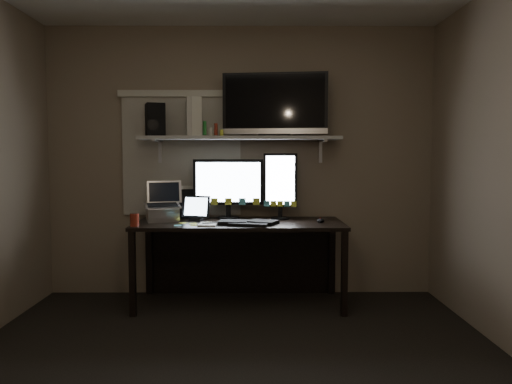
{
  "coord_description": "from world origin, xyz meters",
  "views": [
    {
      "loc": [
        0.12,
        -2.89,
        1.31
      ],
      "look_at": [
        0.14,
        1.25,
        1.0
      ],
      "focal_mm": 35.0,
      "sensor_mm": 36.0,
      "label": 1
    }
  ],
  "objects_px": {
    "mouse": "(321,221)",
    "tv": "(275,105)",
    "speaker": "(155,120)",
    "game_console": "(194,117)",
    "desk": "(240,240)",
    "keyboard": "(248,222)",
    "cup": "(135,220)",
    "monitor_landscape": "(228,188)",
    "monitor_portrait": "(280,186)",
    "laptop": "(162,202)",
    "tablet": "(196,208)"
  },
  "relations": [
    {
      "from": "mouse",
      "to": "tv",
      "type": "relative_size",
      "value": 0.11
    },
    {
      "from": "tv",
      "to": "laptop",
      "type": "bearing_deg",
      "value": -164.49
    },
    {
      "from": "keyboard",
      "to": "tablet",
      "type": "distance_m",
      "value": 0.52
    },
    {
      "from": "speaker",
      "to": "keyboard",
      "type": "bearing_deg",
      "value": -40.86
    },
    {
      "from": "monitor_landscape",
      "to": "keyboard",
      "type": "xyz_separation_m",
      "value": [
        0.18,
        -0.36,
        -0.26
      ]
    },
    {
      "from": "cup",
      "to": "keyboard",
      "type": "bearing_deg",
      "value": 7.69
    },
    {
      "from": "tv",
      "to": "cup",
      "type": "bearing_deg",
      "value": -151.64
    },
    {
      "from": "desk",
      "to": "laptop",
      "type": "height_order",
      "value": "laptop"
    },
    {
      "from": "tablet",
      "to": "laptop",
      "type": "xyz_separation_m",
      "value": [
        -0.29,
        -0.04,
        0.06
      ]
    },
    {
      "from": "desk",
      "to": "cup",
      "type": "height_order",
      "value": "cup"
    },
    {
      "from": "cup",
      "to": "monitor_portrait",
      "type": "bearing_deg",
      "value": 20.18
    },
    {
      "from": "desk",
      "to": "cup",
      "type": "xyz_separation_m",
      "value": [
        -0.85,
        -0.39,
        0.23
      ]
    },
    {
      "from": "tablet",
      "to": "keyboard",
      "type": "bearing_deg",
      "value": -8.01
    },
    {
      "from": "monitor_landscape",
      "to": "speaker",
      "type": "height_order",
      "value": "speaker"
    },
    {
      "from": "tablet",
      "to": "speaker",
      "type": "height_order",
      "value": "speaker"
    },
    {
      "from": "tv",
      "to": "game_console",
      "type": "bearing_deg",
      "value": -172.42
    },
    {
      "from": "laptop",
      "to": "tv",
      "type": "distance_m",
      "value": 1.32
    },
    {
      "from": "mouse",
      "to": "tv",
      "type": "height_order",
      "value": "tv"
    },
    {
      "from": "monitor_landscape",
      "to": "cup",
      "type": "height_order",
      "value": "monitor_landscape"
    },
    {
      "from": "keyboard",
      "to": "cup",
      "type": "xyz_separation_m",
      "value": [
        -0.93,
        -0.12,
        0.04
      ]
    },
    {
      "from": "game_console",
      "to": "tv",
      "type": "bearing_deg",
      "value": -16.53
    },
    {
      "from": "monitor_landscape",
      "to": "monitor_portrait",
      "type": "relative_size",
      "value": 1.05
    },
    {
      "from": "tablet",
      "to": "tv",
      "type": "xyz_separation_m",
      "value": [
        0.7,
        0.11,
        0.92
      ]
    },
    {
      "from": "desk",
      "to": "game_console",
      "type": "distance_m",
      "value": 1.17
    },
    {
      "from": "laptop",
      "to": "tablet",
      "type": "bearing_deg",
      "value": -8.74
    },
    {
      "from": "cup",
      "to": "speaker",
      "type": "relative_size",
      "value": 0.36
    },
    {
      "from": "laptop",
      "to": "keyboard",
      "type": "bearing_deg",
      "value": -30.39
    },
    {
      "from": "desk",
      "to": "keyboard",
      "type": "height_order",
      "value": "keyboard"
    },
    {
      "from": "desk",
      "to": "keyboard",
      "type": "xyz_separation_m",
      "value": [
        0.07,
        -0.27,
        0.19
      ]
    },
    {
      "from": "laptop",
      "to": "game_console",
      "type": "xyz_separation_m",
      "value": [
        0.27,
        0.14,
        0.75
      ]
    },
    {
      "from": "keyboard",
      "to": "speaker",
      "type": "xyz_separation_m",
      "value": [
        -0.84,
        0.35,
        0.88
      ]
    },
    {
      "from": "desk",
      "to": "monitor_portrait",
      "type": "xyz_separation_m",
      "value": [
        0.37,
        0.06,
        0.48
      ]
    },
    {
      "from": "monitor_portrait",
      "to": "tv",
      "type": "bearing_deg",
      "value": 170.91
    },
    {
      "from": "keyboard",
      "to": "speaker",
      "type": "bearing_deg",
      "value": 172.13
    },
    {
      "from": "keyboard",
      "to": "mouse",
      "type": "distance_m",
      "value": 0.63
    },
    {
      "from": "tv",
      "to": "speaker",
      "type": "relative_size",
      "value": 3.21
    },
    {
      "from": "laptop",
      "to": "game_console",
      "type": "relative_size",
      "value": 1.02
    },
    {
      "from": "desk",
      "to": "tablet",
      "type": "xyz_separation_m",
      "value": [
        -0.39,
        -0.04,
        0.29
      ]
    },
    {
      "from": "tv",
      "to": "game_console",
      "type": "distance_m",
      "value": 0.74
    },
    {
      "from": "tablet",
      "to": "cup",
      "type": "relative_size",
      "value": 2.44
    },
    {
      "from": "cup",
      "to": "speaker",
      "type": "bearing_deg",
      "value": 79.61
    },
    {
      "from": "desk",
      "to": "tablet",
      "type": "height_order",
      "value": "tablet"
    },
    {
      "from": "monitor_portrait",
      "to": "keyboard",
      "type": "relative_size",
      "value": 1.23
    },
    {
      "from": "monitor_portrait",
      "to": "monitor_landscape",
      "type": "bearing_deg",
      "value": -179.21
    },
    {
      "from": "keyboard",
      "to": "tv",
      "type": "bearing_deg",
      "value": 69.36
    },
    {
      "from": "tablet",
      "to": "tv",
      "type": "height_order",
      "value": "tv"
    },
    {
      "from": "monitor_landscape",
      "to": "keyboard",
      "type": "distance_m",
      "value": 0.48
    },
    {
      "from": "speaker",
      "to": "game_console",
      "type": "bearing_deg",
      "value": -22.48
    },
    {
      "from": "tv",
      "to": "speaker",
      "type": "distance_m",
      "value": 1.09
    },
    {
      "from": "tablet",
      "to": "monitor_portrait",
      "type": "bearing_deg",
      "value": 25.36
    }
  ]
}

